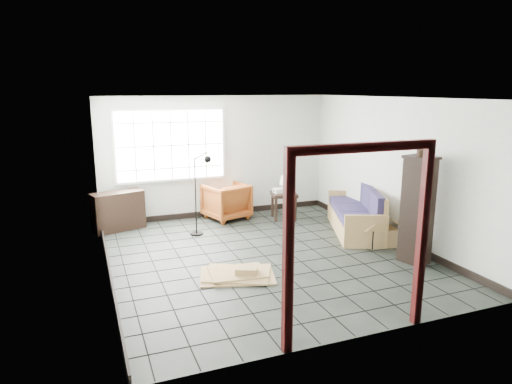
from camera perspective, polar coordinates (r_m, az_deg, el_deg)
name	(u,v)px	position (r m, az deg, el deg)	size (l,w,h in m)	color
ground	(265,256)	(7.72, 1.11, -8.01)	(5.50, 5.50, 0.00)	black
room_shell	(265,157)	(7.32, 1.08, 4.45)	(5.02, 5.52, 2.61)	silver
window_panel	(171,145)	(9.60, -10.60, 5.76)	(2.32, 0.08, 1.52)	silver
doorway_trim	(361,219)	(5.02, 12.94, -3.30)	(1.80, 0.08, 2.20)	#3B0D0D
futon_sofa	(358,216)	(9.12, 12.63, -2.89)	(1.45, 2.15, 0.89)	#9A7045
armchair	(226,199)	(9.78, -3.75, -0.94)	(0.82, 0.77, 0.84)	maroon
side_table	(284,198)	(9.75, 3.50, -0.70)	(0.62, 0.62, 0.57)	black
table_lamp	(285,181)	(9.66, 3.69, 1.40)	(0.30, 0.30, 0.38)	black
projector	(280,191)	(9.74, 2.97, 0.19)	(0.27, 0.21, 0.09)	silver
floor_lamp	(202,191)	(8.65, -6.80, 0.09)	(0.42, 0.28, 1.59)	black
console_shelf	(118,211)	(9.40, -16.86, -2.29)	(1.06, 0.65, 0.77)	black
tall_shelf	(417,209)	(7.64, 19.51, -2.06)	(0.47, 0.55, 1.73)	black
pot	(421,153)	(7.38, 19.98, 4.56)	(0.17, 0.17, 0.11)	black
open_box	(381,237)	(8.48, 15.39, -5.39)	(0.84, 0.52, 0.44)	#A2864E
cardboard_pile	(239,274)	(6.93, -2.19, -10.15)	(1.26, 1.06, 0.16)	#A2864E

